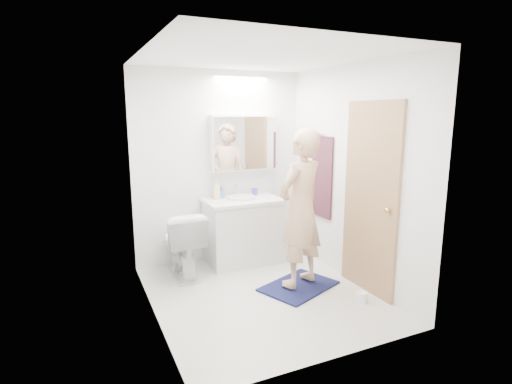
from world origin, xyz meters
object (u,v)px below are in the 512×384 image
person (300,209)px  soap_bottle_b (221,192)px  soap_bottle_a (217,189)px  toothbrush_cup (255,192)px  vanity_cabinet (243,232)px  medicine_cabinet (244,143)px  toilet (182,243)px  toilet_paper_roll (362,297)px

person → soap_bottle_b: person is taller
soap_bottle_a → toothbrush_cup: soap_bottle_a is taller
vanity_cabinet → toothbrush_cup: toothbrush_cup is taller
soap_bottle_b → vanity_cabinet: bearing=-40.1°
vanity_cabinet → medicine_cabinet: medicine_cabinet is taller
vanity_cabinet → soap_bottle_a: 0.64m
person → soap_bottle_b: size_ratio=10.54×
soap_bottle_a → person: bearing=-64.3°
soap_bottle_b → toilet: bearing=-153.8°
medicine_cabinet → soap_bottle_a: (-0.40, -0.06, -0.56)m
person → soap_bottle_a: bearing=-86.4°
person → toothbrush_cup: (-0.01, 1.13, -0.02)m
medicine_cabinet → toilet_paper_roll: size_ratio=8.00×
toilet_paper_roll → toothbrush_cup: bearing=103.8°
vanity_cabinet → soap_bottle_b: size_ratio=5.67×
medicine_cabinet → toothbrush_cup: size_ratio=9.68×
vanity_cabinet → person: bearing=-75.5°
vanity_cabinet → soap_bottle_a: bearing=152.5°
soap_bottle_b → toilet_paper_roll: bearing=-63.1°
vanity_cabinet → medicine_cabinet: (0.11, 0.21, 1.11)m
medicine_cabinet → vanity_cabinet: bearing=-117.1°
medicine_cabinet → person: medicine_cabinet is taller
soap_bottle_a → vanity_cabinet: bearing=-27.5°
toilet_paper_roll → person: bearing=125.7°
toilet_paper_roll → soap_bottle_b: bearing=116.9°
medicine_cabinet → toothbrush_cup: bearing=-20.7°
soap_bottle_b → person: bearing=-68.0°
vanity_cabinet → soap_bottle_a: soap_bottle_a is taller
vanity_cabinet → toilet_paper_roll: (0.66, -1.54, -0.34)m
toilet → toothbrush_cup: bearing=-164.7°
person → soap_bottle_b: (-0.47, 1.15, 0.01)m
person → toothbrush_cup: size_ratio=18.41×
medicine_cabinet → person: 1.34m
soap_bottle_a → toilet_paper_roll: (0.95, -1.69, -0.89)m
medicine_cabinet → soap_bottle_b: bearing=-174.7°
medicine_cabinet → soap_bottle_a: 0.69m
toilet → toilet_paper_roll: (1.47, -1.42, -0.34)m
toothbrush_cup → soap_bottle_b: bearing=177.5°
person → soap_bottle_a: size_ratio=7.04×
vanity_cabinet → toilet_paper_roll: size_ratio=8.18×
person → toothbrush_cup: 1.14m
toothbrush_cup → toilet_paper_roll: toothbrush_cup is taller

